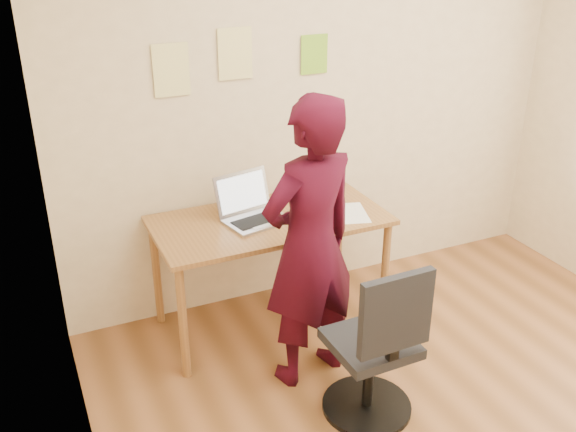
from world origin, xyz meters
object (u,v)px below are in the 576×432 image
office_chair (377,354)px  laptop (252,211)px  desk (270,231)px  person (310,245)px  phone (312,223)px

office_chair → laptop: bearing=102.2°
laptop → desk: bearing=-30.9°
desk → office_chair: size_ratio=1.54×
office_chair → person: bearing=106.8°
desk → person: (-0.00, -0.55, 0.16)m
laptop → person: (0.10, -0.58, 0.02)m
phone → office_chair: size_ratio=0.14×
office_chair → desk: bearing=97.2°
laptop → phone: size_ratio=3.28×
office_chair → person: 0.65m
desk → laptop: 0.18m
laptop → office_chair: bearing=-89.0°
desk → laptop: bearing=161.4°
laptop → office_chair: (0.25, -1.05, -0.40)m
person → office_chair: bearing=95.0°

